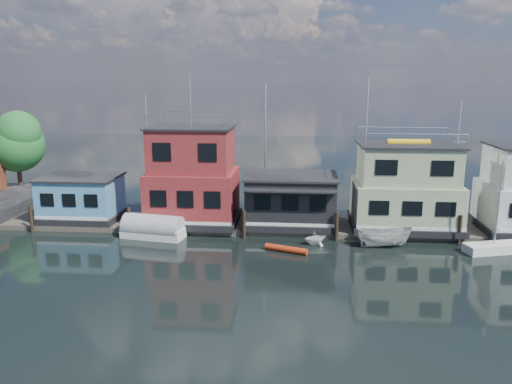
# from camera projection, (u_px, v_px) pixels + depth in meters

# --- Properties ---
(ground) EXTENTS (160.00, 160.00, 0.00)m
(ground) POSITION_uv_depth(u_px,v_px,m) (295.00, 289.00, 29.04)
(ground) COLOR black
(ground) RESTS_ON ground
(dock) EXTENTS (48.00, 5.00, 0.40)m
(dock) POSITION_uv_depth(u_px,v_px,m) (296.00, 226.00, 40.65)
(dock) COLOR #595147
(dock) RESTS_ON ground
(houseboat_blue) EXTENTS (6.40, 4.90, 3.66)m
(houseboat_blue) POSITION_uv_depth(u_px,v_px,m) (82.00, 198.00, 41.73)
(houseboat_blue) COLOR black
(houseboat_blue) RESTS_ON dock
(houseboat_red) EXTENTS (7.40, 5.90, 11.86)m
(houseboat_red) POSITION_uv_depth(u_px,v_px,m) (193.00, 178.00, 40.50)
(houseboat_red) COLOR black
(houseboat_red) RESTS_ON dock
(houseboat_dark) EXTENTS (7.40, 6.10, 4.06)m
(houseboat_dark) POSITION_uv_depth(u_px,v_px,m) (291.00, 200.00, 40.18)
(houseboat_dark) COLOR black
(houseboat_dark) RESTS_ON dock
(houseboat_green) EXTENTS (8.40, 5.90, 7.03)m
(houseboat_green) POSITION_uv_depth(u_px,v_px,m) (406.00, 188.00, 39.18)
(houseboat_green) COLOR black
(houseboat_green) RESTS_ON dock
(pilings) EXTENTS (42.28, 0.28, 2.20)m
(pilings) POSITION_uv_depth(u_px,v_px,m) (292.00, 225.00, 37.76)
(pilings) COLOR #2D2116
(pilings) RESTS_ON ground
(background_masts) EXTENTS (36.40, 0.16, 12.00)m
(background_masts) POSITION_uv_depth(u_px,v_px,m) (351.00, 151.00, 44.88)
(background_masts) COLOR silver
(background_masts) RESTS_ON ground
(day_sailer) EXTENTS (4.35, 2.44, 6.51)m
(day_sailer) POSITION_uv_depth(u_px,v_px,m) (494.00, 247.00, 35.03)
(day_sailer) COLOR silver
(day_sailer) RESTS_ON ground
(dinghy_white) EXTENTS (2.47, 2.37, 1.01)m
(dinghy_white) POSITION_uv_depth(u_px,v_px,m) (315.00, 238.00, 36.76)
(dinghy_white) COLOR white
(dinghy_white) RESTS_ON ground
(red_kayak) EXTENTS (3.08, 1.48, 0.46)m
(red_kayak) POSITION_uv_depth(u_px,v_px,m) (286.00, 249.00, 35.13)
(red_kayak) COLOR #B43213
(red_kayak) RESTS_ON ground
(motorboat) EXTENTS (4.05, 1.80, 1.52)m
(motorboat) POSITION_uv_depth(u_px,v_px,m) (385.00, 237.00, 36.04)
(motorboat) COLOR beige
(motorboat) RESTS_ON ground
(tarp_runabout) EXTENTS (5.01, 2.66, 1.93)m
(tarp_runabout) POSITION_uv_depth(u_px,v_px,m) (153.00, 228.00, 38.27)
(tarp_runabout) COLOR silver
(tarp_runabout) RESTS_ON ground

